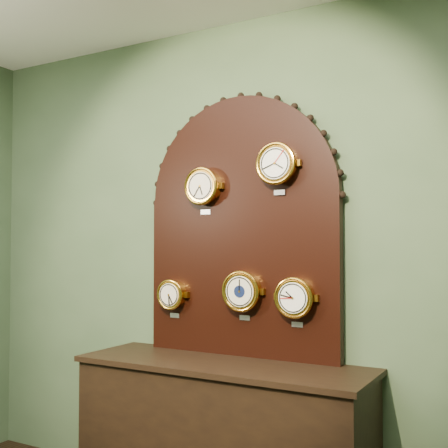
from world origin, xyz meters
The scene contains 8 objects.
wall_back centered at (0.00, 2.50, 1.40)m, with size 4.00×4.00×0.00m, color #486042.
shop_counter centered at (0.00, 2.23, 0.40)m, with size 1.60×0.50×0.80m, color black.
display_board centered at (0.00, 2.45, 1.63)m, with size 1.26×0.06×1.53m.
roman_clock centered at (-0.22, 2.38, 1.81)m, with size 0.23×0.08×0.28m.
arabic_clock centered at (0.26, 2.38, 1.91)m, with size 0.24×0.08×0.29m.
hygrometer centered at (-0.44, 2.38, 1.16)m, with size 0.18×0.08×0.24m.
barometer centered at (0.04, 2.38, 1.20)m, with size 0.23×0.08×0.28m.
tide_clock centered at (0.36, 2.38, 1.18)m, with size 0.22×0.08×0.27m.
Camera 1 is at (1.54, -0.49, 1.47)m, focal length 45.92 mm.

